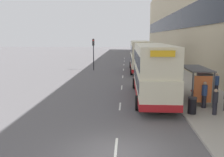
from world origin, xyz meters
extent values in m
plane|color=#5B595B|center=(0.00, 0.00, 0.00)|extent=(220.00, 220.00, 0.00)
cube|color=#A39E93|center=(6.50, 38.50, 0.07)|extent=(5.00, 93.00, 0.14)
cube|color=#C6B793|center=(10.50, 38.50, 8.53)|extent=(3.00, 93.00, 17.06)
cube|color=black|center=(8.96, 38.50, 7.68)|extent=(0.12, 89.28, 3.07)
cube|color=silver|center=(0.00, 0.75, 0.01)|extent=(0.12, 2.00, 0.01)
cube|color=silver|center=(0.00, 7.43, 0.01)|extent=(0.12, 2.00, 0.01)
cube|color=silver|center=(0.00, 14.11, 0.01)|extent=(0.12, 2.00, 0.01)
cube|color=silver|center=(0.00, 20.79, 0.01)|extent=(0.12, 2.00, 0.01)
cube|color=silver|center=(0.00, 27.47, 0.01)|extent=(0.12, 2.00, 0.01)
cube|color=silver|center=(0.00, 34.15, 0.01)|extent=(0.12, 2.00, 0.01)
cube|color=silver|center=(0.00, 40.83, 0.01)|extent=(0.12, 2.00, 0.01)
cube|color=silver|center=(0.00, 47.51, 0.01)|extent=(0.12, 2.00, 0.01)
cube|color=#4C4C51|center=(5.60, 9.00, 2.58)|extent=(1.60, 4.20, 0.08)
cylinder|color=#4C4C51|center=(4.90, 7.00, 1.34)|extent=(0.10, 0.10, 2.40)
cylinder|color=#4C4C51|center=(4.90, 11.00, 1.34)|extent=(0.10, 0.10, 2.40)
cylinder|color=#4C4C51|center=(6.30, 7.00, 1.34)|extent=(0.10, 0.10, 2.40)
cylinder|color=#4C4C51|center=(6.30, 11.00, 1.34)|extent=(0.10, 0.10, 2.40)
cube|color=#99A8B2|center=(6.27, 9.00, 1.46)|extent=(0.04, 3.68, 1.92)
cube|color=#D86633|center=(5.60, 7.06, 1.39)|extent=(1.19, 0.10, 1.82)
cube|color=maroon|center=(5.85, 9.00, 0.59)|extent=(0.36, 2.80, 0.08)
cube|color=beige|center=(2.48, 9.99, 1.43)|extent=(2.55, 10.97, 1.85)
cube|color=beige|center=(2.48, 9.99, 3.33)|extent=(2.50, 10.64, 1.95)
cube|color=#B2191E|center=(2.48, 9.99, 0.72)|extent=(2.58, 11.02, 0.45)
cube|color=#2D3847|center=(2.48, 9.99, 1.79)|extent=(2.58, 10.31, 0.81)
cube|color=#2D3847|center=(2.48, 9.99, 3.23)|extent=(2.55, 10.31, 0.94)
cube|color=yellow|center=(2.48, 4.53, 3.95)|extent=(1.40, 0.08, 0.36)
cylinder|color=black|center=(1.20, 13.72, 0.50)|extent=(0.30, 1.00, 1.00)
cylinder|color=black|center=(3.75, 13.72, 0.50)|extent=(0.30, 1.00, 1.00)
cylinder|color=black|center=(1.20, 6.59, 0.50)|extent=(0.30, 1.00, 1.00)
cylinder|color=black|center=(3.75, 6.59, 0.50)|extent=(0.30, 1.00, 1.00)
cube|color=beige|center=(2.36, 25.84, 1.43)|extent=(2.55, 11.17, 1.85)
cube|color=beige|center=(2.36, 25.84, 3.33)|extent=(2.50, 10.83, 1.95)
cube|color=#B2191E|center=(2.36, 25.84, 0.72)|extent=(2.58, 11.22, 0.45)
cube|color=#2D3847|center=(2.36, 25.84, 1.79)|extent=(2.58, 10.50, 0.81)
cube|color=#2D3847|center=(2.36, 25.84, 3.23)|extent=(2.55, 10.50, 0.94)
cube|color=yellow|center=(2.36, 20.28, 3.95)|extent=(1.40, 0.08, 0.36)
cylinder|color=black|center=(1.09, 29.64, 0.50)|extent=(0.30, 1.00, 1.00)
cylinder|color=black|center=(3.64, 29.64, 0.50)|extent=(0.30, 1.00, 1.00)
cylinder|color=black|center=(1.09, 22.38, 0.50)|extent=(0.30, 1.00, 1.00)
cylinder|color=black|center=(3.64, 22.38, 0.50)|extent=(0.30, 1.00, 1.00)
cube|color=navy|center=(3.00, 38.60, 0.69)|extent=(1.88, 4.48, 0.79)
cube|color=#2D3847|center=(3.00, 38.38, 1.41)|extent=(1.66, 2.15, 0.64)
cylinder|color=black|center=(2.06, 39.99, 0.30)|extent=(0.20, 0.60, 0.60)
cylinder|color=black|center=(3.94, 39.99, 0.30)|extent=(0.20, 0.60, 0.60)
cylinder|color=black|center=(2.06, 37.21, 0.30)|extent=(0.20, 0.60, 0.60)
cylinder|color=black|center=(3.94, 37.21, 0.30)|extent=(0.20, 0.60, 0.60)
cube|color=navy|center=(2.70, 46.49, 0.69)|extent=(1.85, 4.53, 0.77)
cube|color=#2D3847|center=(2.70, 46.26, 1.39)|extent=(1.63, 2.17, 0.63)
cylinder|color=black|center=(1.77, 47.89, 0.30)|extent=(0.20, 0.60, 0.60)
cylinder|color=black|center=(3.62, 47.89, 0.30)|extent=(0.20, 0.60, 0.60)
cylinder|color=black|center=(1.77, 45.08, 0.30)|extent=(0.20, 0.60, 0.60)
cylinder|color=black|center=(3.62, 45.08, 0.30)|extent=(0.20, 0.60, 0.60)
cylinder|color=#23232D|center=(5.69, 6.94, 0.57)|extent=(0.29, 0.29, 0.85)
cylinder|color=navy|center=(5.69, 6.94, 1.35)|extent=(0.36, 0.36, 0.71)
sphere|color=tan|center=(5.69, 6.94, 1.82)|extent=(0.23, 0.23, 0.23)
cylinder|color=#23232D|center=(5.89, 5.42, 0.53)|extent=(0.26, 0.26, 0.77)
cylinder|color=#26262D|center=(5.89, 5.42, 1.23)|extent=(0.32, 0.32, 0.64)
sphere|color=tan|center=(5.89, 5.42, 1.66)|extent=(0.21, 0.21, 0.21)
cylinder|color=#23232D|center=(7.76, 10.57, 0.58)|extent=(0.30, 0.30, 0.88)
cylinder|color=navy|center=(7.76, 10.57, 1.39)|extent=(0.37, 0.37, 0.74)
sphere|color=tan|center=(7.76, 10.57, 1.88)|extent=(0.24, 0.24, 0.24)
cylinder|color=#23232D|center=(6.83, 10.77, 0.56)|extent=(0.29, 0.29, 0.84)
cylinder|color=maroon|center=(6.83, 10.77, 1.34)|extent=(0.35, 0.35, 0.70)
sphere|color=tan|center=(6.83, 10.77, 1.80)|extent=(0.23, 0.23, 0.23)
cylinder|color=black|center=(4.55, 5.55, 0.61)|extent=(0.52, 0.52, 0.95)
cylinder|color=#2D2D33|center=(4.55, 5.55, 1.14)|extent=(0.55, 0.55, 0.10)
cylinder|color=black|center=(-4.40, 26.68, 2.32)|extent=(0.14, 0.14, 4.64)
cube|color=black|center=(-4.40, 26.63, 4.09)|extent=(0.30, 0.24, 0.90)
sphere|color=red|center=(-4.40, 26.51, 4.36)|extent=(0.16, 0.16, 0.16)
sphere|color=#2D2D2D|center=(-4.40, 26.51, 4.09)|extent=(0.16, 0.16, 0.16)
sphere|color=#2D2D2D|center=(-4.40, 26.51, 3.82)|extent=(0.16, 0.16, 0.16)
camera|label=1|loc=(0.42, -9.75, 4.89)|focal=40.00mm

